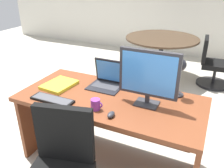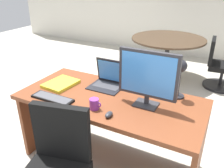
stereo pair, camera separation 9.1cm
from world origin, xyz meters
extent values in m
plane|color=#B7B2A3|center=(0.00, 1.50, 0.00)|extent=(12.00, 12.00, 0.00)
cube|color=brown|center=(0.00, 0.00, 0.72)|extent=(1.69, 0.79, 0.04)
cube|color=brown|center=(-0.83, 0.00, 0.35)|extent=(0.04, 0.69, 0.70)
cube|color=brown|center=(0.83, 0.00, 0.35)|extent=(0.04, 0.69, 0.70)
cube|color=brown|center=(0.00, 0.30, 0.39)|extent=(1.49, 0.02, 0.49)
cube|color=#2D2D33|center=(0.34, 0.03, 0.75)|extent=(0.20, 0.16, 0.01)
cube|color=#2D2D33|center=(0.34, 0.04, 0.79)|extent=(0.04, 0.02, 0.08)
cube|color=#2D2D33|center=(0.34, 0.03, 1.03)|extent=(0.50, 0.04, 0.39)
cube|color=#3F8CEA|center=(0.34, 0.01, 1.03)|extent=(0.45, 0.00, 0.35)
cube|color=black|center=(-0.14, 0.17, 0.75)|extent=(0.32, 0.27, 0.01)
cube|color=#38383D|center=(-0.14, 0.19, 0.75)|extent=(0.27, 0.15, 0.00)
cube|color=black|center=(-0.14, 0.29, 0.88)|extent=(0.32, 0.05, 0.25)
cube|color=#3F8CEA|center=(-0.14, 0.28, 0.88)|extent=(0.28, 0.04, 0.21)
cube|color=black|center=(-0.44, -0.27, 0.75)|extent=(0.40, 0.12, 0.02)
cube|color=#47474C|center=(-0.44, -0.27, 0.76)|extent=(0.37, 0.11, 0.00)
ellipsoid|color=#2D2D33|center=(0.14, -0.28, 0.76)|extent=(0.05, 0.09, 0.04)
cylinder|color=black|center=(0.54, 0.30, 0.75)|extent=(0.12, 0.12, 0.01)
cylinder|color=black|center=(0.54, 0.30, 0.89)|extent=(0.02, 0.02, 0.26)
sphere|color=black|center=(0.54, 0.27, 1.05)|extent=(0.11, 0.11, 0.11)
cube|color=yellow|center=(-0.57, 0.00, 0.76)|extent=(0.28, 0.34, 0.03)
cylinder|color=purple|center=(-0.02, -0.24, 0.79)|extent=(0.08, 0.08, 0.09)
torus|color=purple|center=(0.02, -0.24, 0.79)|extent=(0.05, 0.01, 0.05)
cube|color=black|center=(-0.09, -0.58, 0.71)|extent=(0.44, 0.16, 0.45)
cylinder|color=black|center=(-0.11, 2.36, 0.02)|extent=(0.57, 0.57, 0.04)
cylinder|color=black|center=(-0.11, 2.36, 0.38)|extent=(0.08, 0.08, 0.69)
cylinder|color=#3F2D1E|center=(-0.11, 2.36, 0.74)|extent=(1.28, 1.28, 0.03)
cylinder|color=black|center=(0.84, 2.42, 0.02)|extent=(0.56, 0.56, 0.04)
cylinder|color=black|center=(0.84, 2.42, 0.19)|extent=(0.05, 0.05, 0.29)
cube|color=black|center=(0.84, 2.42, 0.37)|extent=(0.49, 0.49, 0.08)
cube|color=black|center=(0.62, 2.41, 0.62)|extent=(0.09, 0.44, 0.41)
camera|label=1|loc=(0.81, -1.70, 1.76)|focal=37.61mm
camera|label=2|loc=(0.89, -1.66, 1.76)|focal=37.61mm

